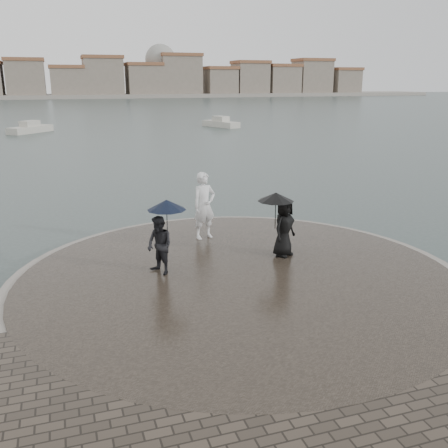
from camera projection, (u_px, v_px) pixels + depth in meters
name	position (u px, v px, depth m)	size (l,w,h in m)	color
ground	(295.00, 349.00, 10.55)	(400.00, 400.00, 0.00)	#2B3835
kerb_ring	(239.00, 281.00, 13.69)	(12.50, 12.50, 0.32)	gray
quay_tip	(239.00, 281.00, 13.69)	(11.90, 11.90, 0.36)	#2D261E
statue	(204.00, 206.00, 16.54)	(0.82, 0.54, 2.24)	white
visitor_left	(162.00, 234.00, 13.49)	(1.24, 1.12, 2.04)	black
visitor_right	(282.00, 219.00, 14.84)	(1.31, 1.11, 1.95)	black
far_skyline	(46.00, 80.00, 153.66)	(260.00, 20.00, 37.00)	gray
boats	(73.00, 132.00, 51.51)	(33.39, 18.52, 1.50)	#B8B4A6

